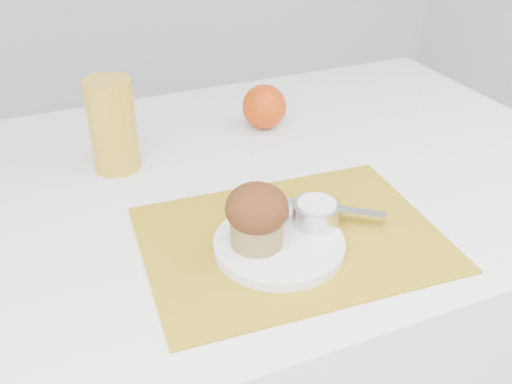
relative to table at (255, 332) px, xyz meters
name	(u,v)px	position (x,y,z in m)	size (l,w,h in m)	color
table	(255,332)	(0.00, 0.00, 0.00)	(1.20, 0.80, 0.75)	white
placemat	(291,238)	(-0.03, -0.19, 0.38)	(0.41, 0.30, 0.00)	#AB8717
plate	(279,245)	(-0.05, -0.21, 0.39)	(0.18, 0.18, 0.01)	white
ramekin	(316,213)	(0.01, -0.19, 0.41)	(0.07, 0.07, 0.03)	silver
cream	(317,204)	(0.01, -0.19, 0.42)	(0.06, 0.06, 0.01)	white
raspberry_near	(280,209)	(-0.03, -0.15, 0.40)	(0.02, 0.02, 0.02)	#60020C
raspberry_far	(282,215)	(-0.03, -0.17, 0.40)	(0.02, 0.02, 0.02)	#5A020B
butter_knife	(315,207)	(0.03, -0.16, 0.40)	(0.21, 0.02, 0.01)	silver
orange	(264,107)	(0.09, 0.16, 0.42)	(0.09, 0.09, 0.09)	#C83E07
juice_glass	(113,126)	(-0.21, 0.11, 0.45)	(0.08, 0.08, 0.16)	gold
muffin	(257,215)	(-0.08, -0.20, 0.44)	(0.08, 0.08, 0.09)	olive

